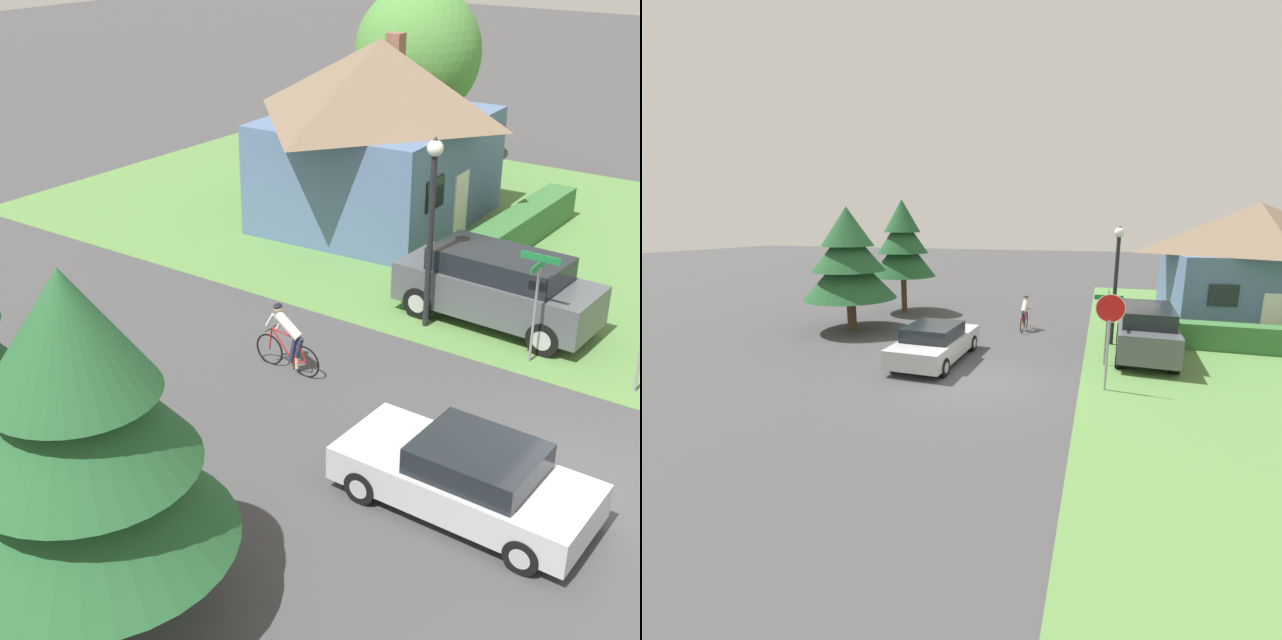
# 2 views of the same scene
# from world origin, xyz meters

# --- Properties ---
(ground_plane) EXTENTS (140.00, 140.00, 0.00)m
(ground_plane) POSITION_xyz_m (0.00, 0.00, 0.00)
(ground_plane) COLOR #424244
(grass_verge_right) EXTENTS (16.00, 36.00, 0.01)m
(grass_verge_right) POSITION_xyz_m (11.24, 4.00, 0.01)
(grass_verge_right) COLOR #568442
(grass_verge_right) RESTS_ON ground
(cottage_house) EXTENTS (7.69, 6.59, 5.63)m
(cottage_house) POSITION_xyz_m (10.13, 10.78, 2.92)
(cottage_house) COLOR slate
(cottage_house) RESTS_ON ground
(hedge_row) EXTENTS (9.33, 0.90, 1.00)m
(hedge_row) POSITION_xyz_m (9.36, 6.14, 0.50)
(hedge_row) COLOR #387038
(hedge_row) RESTS_ON ground
(sedan_left_lane) EXTENTS (2.00, 4.39, 1.32)m
(sedan_left_lane) POSITION_xyz_m (-1.70, 1.52, 0.64)
(sedan_left_lane) COLOR #BCBCC1
(sedan_left_lane) RESTS_ON ground
(cyclist) EXTENTS (0.44, 1.74, 1.55)m
(cyclist) POSITION_xyz_m (0.46, 6.95, 0.73)
(cyclist) COLOR black
(cyclist) RESTS_ON ground
(parked_suv_right) EXTENTS (2.09, 4.91, 1.84)m
(parked_suv_right) POSITION_xyz_m (5.29, 4.31, 0.95)
(parked_suv_right) COLOR #4C5156
(parked_suv_right) RESTS_ON ground
(street_lamp) EXTENTS (0.38, 0.38, 4.64)m
(street_lamp) POSITION_xyz_m (4.18, 5.60, 3.03)
(street_lamp) COLOR black
(street_lamp) RESTS_ON ground
(street_name_sign) EXTENTS (0.90, 0.90, 2.56)m
(street_name_sign) POSITION_xyz_m (3.92, 2.80, 1.78)
(street_name_sign) COLOR gray
(street_name_sign) RESTS_ON ground
(conifer_tall_near) EXTENTS (4.10, 4.10, 5.44)m
(conifer_tall_near) POSITION_xyz_m (-6.98, 4.60, 3.15)
(conifer_tall_near) COLOR #4C3823
(conifer_tall_near) RESTS_ON ground
(deciduous_tree_right) EXTENTS (4.68, 4.68, 6.67)m
(deciduous_tree_right) POSITION_xyz_m (16.47, 13.12, 4.21)
(deciduous_tree_right) COLOR #4C3823
(deciduous_tree_right) RESTS_ON ground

